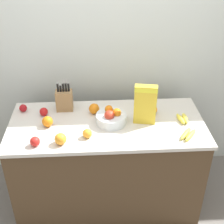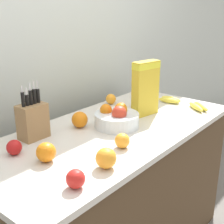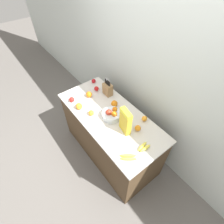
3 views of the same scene
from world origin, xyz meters
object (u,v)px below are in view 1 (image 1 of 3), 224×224
orange_front_right (94,109)px  orange_mid_left (153,110)px  apple_leftmost (35,141)px  orange_front_left (143,100)px  apple_by_knife_block (44,112)px  orange_front_center (47,122)px  knife_block (64,100)px  orange_near_bowl (61,139)px  banana_bunch_right (188,134)px  fruit_bowl (111,117)px  banana_bunch_left (183,119)px  orange_mid_right (87,134)px  apple_middle (23,108)px  cereal_box (145,103)px

orange_front_right → orange_mid_left: orange_front_right is taller
apple_leftmost → orange_front_left: apple_leftmost is taller
apple_by_knife_block → orange_front_center: size_ratio=0.81×
knife_block → orange_near_bowl: 0.48m
banana_bunch_right → fruit_bowl: bearing=158.8°
banana_bunch_left → orange_mid_right: bearing=-166.7°
orange_mid_right → banana_bunch_right: bearing=-2.3°
apple_middle → orange_mid_right: (0.55, -0.41, 0.00)m
orange_near_bowl → orange_mid_left: 0.83m
orange_front_center → orange_mid_left: bearing=9.0°
orange_near_bowl → orange_front_center: orange_near_bowl is taller
banana_bunch_left → orange_front_left: orange_front_left is taller
orange_mid_left → apple_middle: bearing=174.9°
apple_middle → apple_leftmost: size_ratio=0.89×
apple_by_knife_block → banana_bunch_right: bearing=-17.8°
apple_leftmost → orange_mid_right: size_ratio=1.02×
fruit_bowl → orange_near_bowl: size_ratio=2.78×
banana_bunch_left → apple_middle: apple_middle is taller
orange_mid_left → orange_near_bowl: bearing=-153.5°
banana_bunch_left → orange_mid_left: size_ratio=2.13×
cereal_box → fruit_bowl: cereal_box is taller
banana_bunch_left → apple_leftmost: apple_leftmost is taller
fruit_bowl → orange_mid_right: size_ratio=3.42×
knife_block → orange_front_left: knife_block is taller
knife_block → orange_front_center: knife_block is taller
orange_front_left → orange_front_right: bearing=-162.3°
cereal_box → orange_front_left: bearing=94.3°
banana_bunch_left → banana_bunch_right: (-0.01, -0.21, -0.00)m
orange_front_left → orange_front_right: (-0.44, -0.14, 0.01)m
fruit_bowl → banana_bunch_left: (0.59, -0.01, -0.03)m
banana_bunch_left → orange_front_left: 0.41m
banana_bunch_left → orange_near_bowl: size_ratio=1.76×
cereal_box → orange_near_bowl: bearing=-148.9°
cereal_box → apple_middle: (-1.01, 0.22, -0.15)m
fruit_bowl → orange_front_center: 0.51m
orange_mid_right → orange_mid_left: orange_mid_left is taller
apple_by_knife_block → orange_front_left: 0.87m
banana_bunch_right → orange_front_center: orange_front_center is taller
knife_block → apple_leftmost: (-0.18, -0.49, -0.06)m
cereal_box → orange_front_left: (0.03, 0.30, -0.14)m
cereal_box → banana_bunch_left: 0.36m
apple_by_knife_block → apple_middle: 0.20m
fruit_bowl → banana_bunch_left: size_ratio=1.58×
orange_near_bowl → knife_block: bearing=90.2°
orange_front_right → orange_near_bowl: 0.48m
orange_front_right → orange_mid_left: bearing=-3.8°
orange_front_left → apple_middle: bearing=-175.9°
cereal_box → orange_front_right: bearing=169.0°
orange_front_left → orange_front_center: (-0.81, -0.31, 0.01)m
orange_front_right → knife_block: bearing=163.2°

